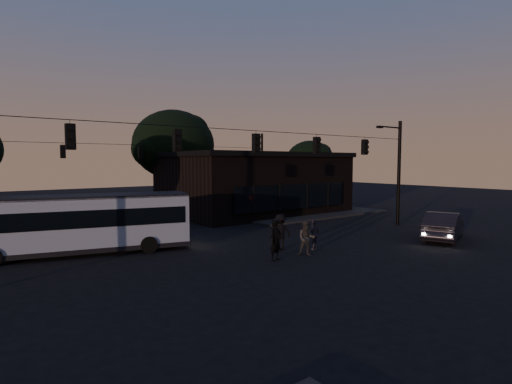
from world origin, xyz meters
TOP-DOWN VIEW (x-y plane):
  - ground at (0.00, 0.00)m, footprint 120.00×120.00m
  - sidewalk_far_right at (12.00, 14.00)m, footprint 14.00×10.00m
  - building at (9.00, 15.97)m, footprint 15.40×10.41m
  - tree_behind at (4.00, 22.00)m, footprint 7.60×7.60m
  - tree_right at (18.00, 18.00)m, footprint 5.20×5.20m
  - signal_rig_near at (0.00, 4.00)m, footprint 26.24×0.30m
  - signal_rig_far at (0.00, 20.00)m, footprint 26.24×0.30m
  - bus at (-7.68, 8.25)m, footprint 10.70×4.90m
  - car at (10.26, -0.81)m, footprint 5.28×3.35m
  - pedestrian_a at (-0.89, 1.32)m, footprint 0.78×0.59m
  - pedestrian_b at (0.95, 1.18)m, footprint 1.05×1.04m
  - pedestrian_c at (2.18, 1.85)m, footprint 1.01×0.63m
  - pedestrian_d at (0.79, 2.94)m, footprint 1.34×0.99m

SIDE VIEW (x-z plane):
  - ground at x=0.00m, z-range 0.00..0.00m
  - sidewalk_far_right at x=12.00m, z-range 0.00..0.15m
  - pedestrian_c at x=2.18m, z-range 0.00..1.60m
  - car at x=10.26m, z-range 0.00..1.64m
  - pedestrian_b at x=0.95m, z-range 0.00..1.71m
  - pedestrian_d at x=0.79m, z-range 0.00..1.86m
  - pedestrian_a at x=-0.89m, z-range 0.00..1.91m
  - bus at x=-7.68m, z-range 0.18..3.11m
  - building at x=9.00m, z-range 0.01..5.41m
  - signal_rig_far at x=0.00m, z-range 0.45..7.95m
  - signal_rig_near at x=0.00m, z-range 0.70..8.20m
  - tree_right at x=18.00m, z-range 1.20..8.06m
  - tree_behind at x=4.00m, z-range 1.48..10.91m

